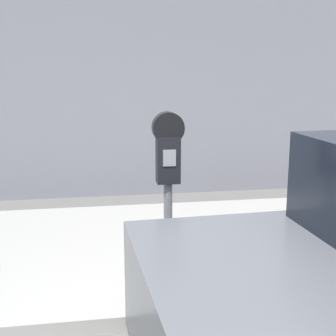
{
  "coord_description": "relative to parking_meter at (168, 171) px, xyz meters",
  "views": [
    {
      "loc": [
        -0.63,
        -2.27,
        1.89
      ],
      "look_at": [
        -0.1,
        0.96,
        1.18
      ],
      "focal_mm": 50.0,
      "sensor_mm": 36.0,
      "label": 1
    }
  ],
  "objects": [
    {
      "name": "parking_meter",
      "position": [
        0.0,
        0.0,
        0.0
      ],
      "size": [
        0.22,
        0.13,
        1.46
      ],
      "color": "slate",
      "rests_on": "sidewalk"
    },
    {
      "name": "building_facade",
      "position": [
        0.1,
        3.73,
        1.3
      ],
      "size": [
        24.0,
        0.3,
        4.91
      ],
      "color": "gray",
      "rests_on": "ground_plane"
    },
    {
      "name": "sidewalk",
      "position": [
        0.1,
        1.24,
        -1.09
      ],
      "size": [
        24.0,
        2.8,
        0.13
      ],
      "color": "#ADAAA3",
      "rests_on": "ground_plane"
    }
  ]
}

